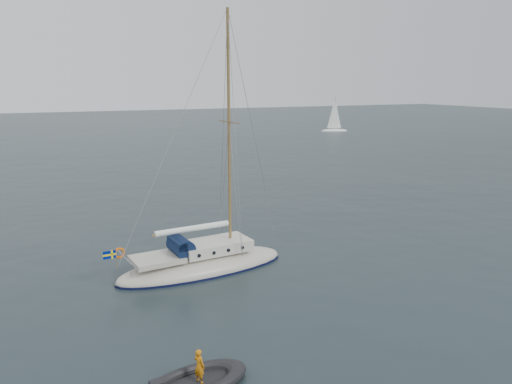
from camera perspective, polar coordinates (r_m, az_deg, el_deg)
name	(u,v)px	position (r m, az deg, el deg)	size (l,w,h in m)	color
ground	(247,260)	(27.12, -1.04, -7.83)	(300.00, 300.00, 0.00)	black
sailboat	(202,251)	(25.62, -6.14, -6.72)	(9.45, 2.83, 13.45)	beige
dinghy	(206,257)	(27.27, -5.72, -7.37)	(2.86, 1.29, 0.41)	#505156
rib	(194,383)	(16.78, -7.14, -20.84)	(3.73, 1.69, 1.32)	black
distant_yacht_b	(334,116)	(99.23, 8.96, 8.60)	(5.28, 2.82, 7.00)	white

